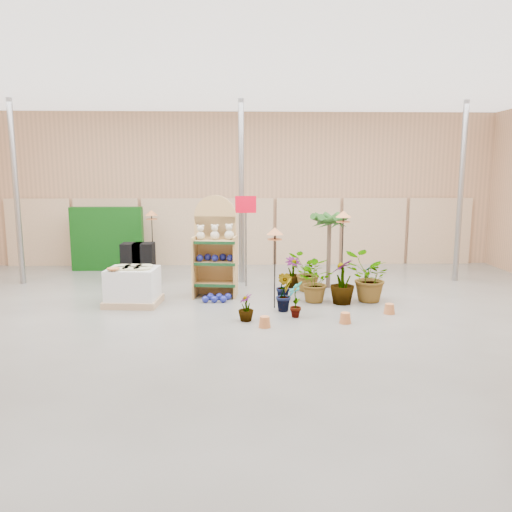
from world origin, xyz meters
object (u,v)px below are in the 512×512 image
at_px(pallet_stack, 133,286).
at_px(bird_table_front, 275,234).
at_px(potted_plant_2, 313,281).
at_px(display_shelf, 215,250).

height_order(pallet_stack, bird_table_front, bird_table_front).
bearing_deg(pallet_stack, potted_plant_2, 6.86).
height_order(pallet_stack, potted_plant_2, potted_plant_2).
distance_m(display_shelf, potted_plant_2, 2.28).
distance_m(pallet_stack, bird_table_front, 3.18).
distance_m(pallet_stack, potted_plant_2, 3.81).
bearing_deg(display_shelf, pallet_stack, -148.04).
xyz_separation_m(display_shelf, pallet_stack, (-1.69, -0.78, -0.63)).
bearing_deg(potted_plant_2, bird_table_front, -150.38).
bearing_deg(potted_plant_2, pallet_stack, -178.00).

